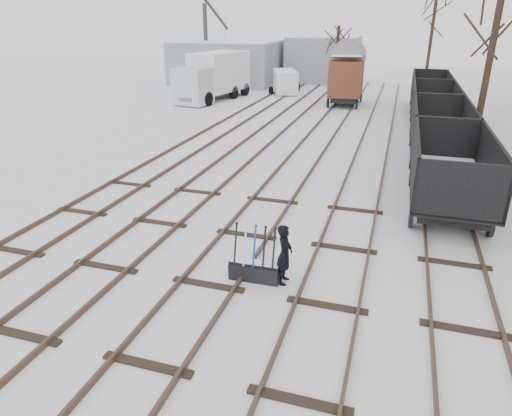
{
  "coord_description": "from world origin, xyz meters",
  "views": [
    {
      "loc": [
        4.09,
        -9.01,
        6.25
      ],
      "look_at": [
        0.48,
        2.47,
        1.2
      ],
      "focal_mm": 32.0,
      "sensor_mm": 36.0,
      "label": 1
    }
  ],
  "objects_px": {
    "freight_wagon_a": "(449,181)",
    "crane": "(207,61)",
    "ground_frame": "(255,270)",
    "panel_van": "(285,81)",
    "worker": "(285,254)",
    "lorry": "(214,76)",
    "box_van_wagon": "(347,76)"
  },
  "relations": [
    {
      "from": "freight_wagon_a",
      "to": "crane",
      "type": "distance_m",
      "value": 34.81
    },
    {
      "from": "ground_frame",
      "to": "panel_van",
      "type": "height_order",
      "value": "panel_van"
    },
    {
      "from": "ground_frame",
      "to": "worker",
      "type": "relative_size",
      "value": 0.94
    },
    {
      "from": "ground_frame",
      "to": "freight_wagon_a",
      "type": "distance_m",
      "value": 8.28
    },
    {
      "from": "lorry",
      "to": "ground_frame",
      "type": "bearing_deg",
      "value": -54.82
    },
    {
      "from": "worker",
      "to": "lorry",
      "type": "distance_m",
      "value": 28.09
    },
    {
      "from": "worker",
      "to": "panel_van",
      "type": "distance_m",
      "value": 31.5
    },
    {
      "from": "worker",
      "to": "crane",
      "type": "height_order",
      "value": "crane"
    },
    {
      "from": "worker",
      "to": "lorry",
      "type": "xyz_separation_m",
      "value": [
        -12.25,
        25.26,
        1.09
      ]
    },
    {
      "from": "freight_wagon_a",
      "to": "panel_van",
      "type": "distance_m",
      "value": 26.85
    },
    {
      "from": "worker",
      "to": "box_van_wagon",
      "type": "bearing_deg",
      "value": 1.59
    },
    {
      "from": "lorry",
      "to": "crane",
      "type": "relative_size",
      "value": 0.99
    },
    {
      "from": "crane",
      "to": "lorry",
      "type": "bearing_deg",
      "value": -52.86
    },
    {
      "from": "ground_frame",
      "to": "box_van_wagon",
      "type": "distance_m",
      "value": 26.38
    },
    {
      "from": "freight_wagon_a",
      "to": "panel_van",
      "type": "height_order",
      "value": "freight_wagon_a"
    },
    {
      "from": "freight_wagon_a",
      "to": "lorry",
      "type": "height_order",
      "value": "lorry"
    },
    {
      "from": "panel_van",
      "to": "lorry",
      "type": "bearing_deg",
      "value": -150.07
    },
    {
      "from": "ground_frame",
      "to": "crane",
      "type": "xyz_separation_m",
      "value": [
        -15.87,
        34.42,
        1.94
      ]
    },
    {
      "from": "box_van_wagon",
      "to": "panel_van",
      "type": "height_order",
      "value": "box_van_wagon"
    },
    {
      "from": "worker",
      "to": "ground_frame",
      "type": "bearing_deg",
      "value": 95.27
    },
    {
      "from": "worker",
      "to": "freight_wagon_a",
      "type": "bearing_deg",
      "value": -35.49
    },
    {
      "from": "ground_frame",
      "to": "panel_van",
      "type": "relative_size",
      "value": 0.31
    },
    {
      "from": "box_van_wagon",
      "to": "crane",
      "type": "distance_m",
      "value": 16.91
    },
    {
      "from": "freight_wagon_a",
      "to": "box_van_wagon",
      "type": "height_order",
      "value": "box_van_wagon"
    },
    {
      "from": "ground_frame",
      "to": "crane",
      "type": "distance_m",
      "value": 37.96
    },
    {
      "from": "box_van_wagon",
      "to": "lorry",
      "type": "distance_m",
      "value": 10.5
    },
    {
      "from": "lorry",
      "to": "worker",
      "type": "bearing_deg",
      "value": -53.34
    },
    {
      "from": "box_van_wagon",
      "to": "freight_wagon_a",
      "type": "bearing_deg",
      "value": -76.06
    },
    {
      "from": "crane",
      "to": "panel_van",
      "type": "bearing_deg",
      "value": -11.37
    },
    {
      "from": "panel_van",
      "to": "crane",
      "type": "height_order",
      "value": "crane"
    },
    {
      "from": "freight_wagon_a",
      "to": "lorry",
      "type": "relative_size",
      "value": 0.76
    },
    {
      "from": "freight_wagon_a",
      "to": "worker",
      "type": "bearing_deg",
      "value": -123.17
    }
  ]
}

